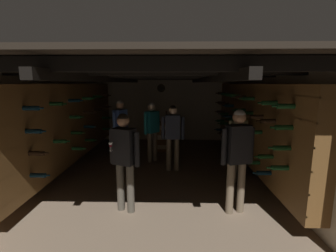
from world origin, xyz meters
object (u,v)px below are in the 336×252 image
Objects in this scene: person_guest_near_left at (124,154)px; person_guest_far_left at (120,126)px; person_host_center at (173,132)px; wine_crate_stack at (163,136)px; person_guest_near_right at (237,152)px; person_guest_rear_center at (152,127)px; display_bottle at (166,118)px; person_guest_mid_right at (238,140)px.

person_guest_far_left is (-0.58, 2.33, 0.03)m from person_guest_near_left.
wine_crate_stack is at bearing 100.33° from person_host_center.
person_guest_near_left is (-0.45, -3.55, 0.52)m from wine_crate_stack.
person_guest_near_right is at bearing -44.91° from person_guest_far_left.
person_guest_rear_center is 0.94× the size of person_guest_near_right.
person_guest_near_right is (1.21, -3.50, -0.02)m from display_bottle.
person_guest_far_left is (-2.67, 1.16, 0.07)m from person_guest_mid_right.
person_guest_rear_center is at bearing 121.63° from person_guest_near_right.
person_host_center is 2.00m from person_guest_near_left.
display_bottle is at bearing 109.13° from person_guest_near_right.
person_guest_near_left reaches higher than wine_crate_stack.
person_guest_mid_right is 2.92m from person_guest_far_left.
display_bottle is 0.22× the size of person_host_center.
person_guest_near_left reaches higher than display_bottle.
person_guest_near_left is at bearing -150.74° from person_guest_mid_right.
display_bottle is 0.22× the size of person_guest_rear_center.
person_guest_near_right reaches higher than person_guest_near_left.
person_guest_rear_center reaches higher than person_guest_mid_right.
person_guest_mid_right reaches higher than wine_crate_stack.
person_guest_mid_right is at bearing 74.59° from person_guest_near_right.
person_guest_rear_center is at bearing 144.35° from person_guest_mid_right.
wine_crate_stack is 3.84m from person_guest_near_right.
wine_crate_stack is at bearing 124.68° from person_guest_mid_right.
person_guest_rear_center is 0.81m from person_guest_far_left.
person_guest_near_right reaches higher than person_guest_mid_right.
display_bottle reaches higher than wine_crate_stack.
wine_crate_stack is at bearing 149.97° from display_bottle.
person_guest_near_left is 1.77m from person_guest_near_right.
person_guest_far_left is (-0.79, -0.19, 0.05)m from person_guest_rear_center.
wine_crate_stack is 0.57× the size of person_guest_rear_center.
person_guest_near_right is (1.77, -0.01, 0.05)m from person_guest_near_left.
wine_crate_stack is 0.57× the size of person_host_center.
display_bottle is at bearing 80.92° from person_guest_near_left.
display_bottle is 2.78m from person_guest_mid_right.
person_guest_near_left reaches higher than person_guest_rear_center.
wine_crate_stack is 0.58× the size of person_guest_mid_right.
person_guest_mid_right is (1.54, -2.32, -0.12)m from display_bottle.
wine_crate_stack is 0.60m from display_bottle.
person_host_center is at bearing -82.94° from display_bottle.
display_bottle is 0.22× the size of person_guest_near_left.
person_guest_near_left is 2.41m from person_guest_far_left.
person_guest_near_left is 0.96× the size of person_guest_near_right.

